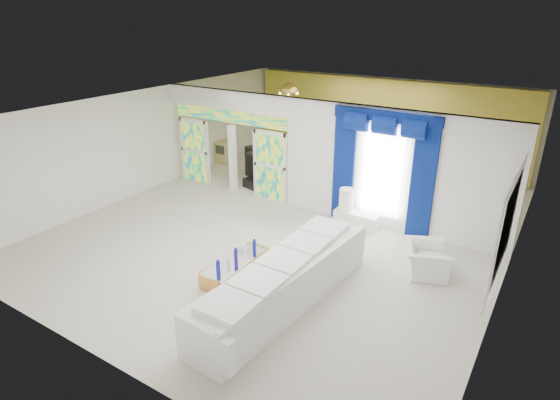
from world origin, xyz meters
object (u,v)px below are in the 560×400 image
Objects in this scene: armchair at (426,260)px; grand_piano at (283,160)px; console_table at (356,220)px; coffee_table at (237,268)px; white_sofa at (285,285)px.

armchair is 0.48× the size of grand_piano.
coffee_table is at bearing -107.48° from console_table.
white_sofa is at bearing -86.29° from console_table.
console_table is 0.57× the size of grand_piano.
grand_piano reaches higher than armchair.
white_sofa reaches higher than coffee_table.
console_table is (1.10, 3.50, 0.01)m from coffee_table.
console_table is 1.18× the size of armchair.
armchair is (1.89, 2.51, -0.11)m from white_sofa.
armchair is at bearing 57.76° from white_sofa.
white_sofa reaches higher than armchair.
console_table is (-0.25, 3.80, -0.23)m from white_sofa.
grand_piano is at bearing 127.29° from white_sofa.
coffee_table is 3.92m from armchair.
grand_piano reaches higher than console_table.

